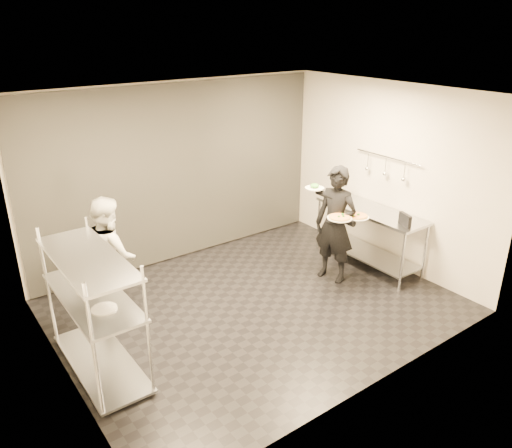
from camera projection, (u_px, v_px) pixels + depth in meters
room_shell at (208, 186)px, 7.13m from camera, size 5.00×4.00×2.80m
pass_rack at (94, 307)px, 5.31m from camera, size 0.60×1.60×1.50m
prep_counter at (369, 227)px, 7.74m from camera, size 0.60×1.80×0.92m
utensil_rail at (386, 167)px, 7.52m from camera, size 0.07×1.20×0.31m
waiter at (335, 225)px, 7.20m from camera, size 0.56×0.72×1.73m
chef at (110, 255)px, 6.46m from camera, size 0.60×0.77×1.58m
pizza_plate_near at (340, 217)px, 6.89m from camera, size 0.35×0.35×0.05m
pizza_plate_far at (357, 216)px, 7.03m from camera, size 0.34×0.34×0.05m
salad_plate at (315, 187)px, 7.19m from camera, size 0.28×0.28×0.07m
pos_monitor at (405, 220)px, 6.99m from camera, size 0.12×0.25×0.18m
bottle_green at (342, 192)px, 7.93m from camera, size 0.08×0.08×0.28m
bottle_clear at (338, 188)px, 8.22m from camera, size 0.06×0.06×0.22m
bottle_dark at (342, 191)px, 8.08m from camera, size 0.07×0.07×0.24m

